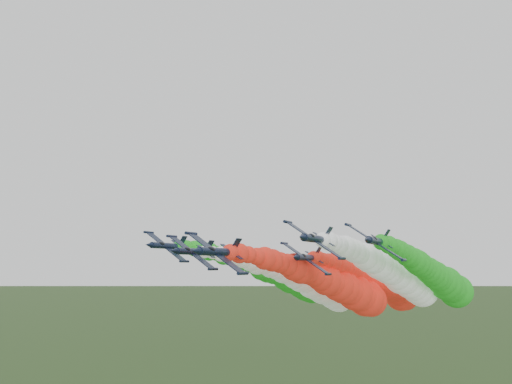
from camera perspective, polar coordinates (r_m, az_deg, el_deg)
jet_lead at (r=114.02m, az=9.87°, el=-10.72°), size 14.81×74.30×17.47m
jet_inner_left at (r=129.63m, az=6.57°, el=-10.41°), size 15.50×74.99×18.16m
jet_inner_right at (r=120.44m, az=15.94°, el=-9.24°), size 14.94×74.43×17.60m
jet_outer_left at (r=138.46m, az=3.34°, el=-9.70°), size 15.25×74.74×17.91m
jet_outer_right at (r=128.00m, az=20.17°, el=-9.25°), size 15.22×74.71×17.88m
jet_trail at (r=137.53m, az=14.38°, el=-10.32°), size 14.83×74.17×17.34m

